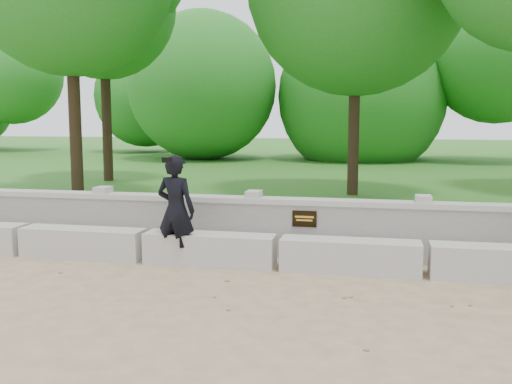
# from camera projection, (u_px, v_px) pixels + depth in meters

# --- Properties ---
(ground) EXTENTS (80.00, 80.00, 0.00)m
(ground) POSITION_uv_depth(u_px,v_px,m) (248.00, 313.00, 6.20)
(ground) COLOR tan
(ground) RESTS_ON ground
(lawn) EXTENTS (40.00, 22.00, 0.25)m
(lawn) POSITION_uv_depth(u_px,v_px,m) (337.00, 175.00, 19.77)
(lawn) COLOR #29631D
(lawn) RESTS_ON ground
(concrete_bench) EXTENTS (11.90, 0.45, 0.45)m
(concrete_bench) POSITION_uv_depth(u_px,v_px,m) (278.00, 252.00, 8.02)
(concrete_bench) COLOR beige
(concrete_bench) RESTS_ON ground
(parapet_wall) EXTENTS (12.50, 0.35, 0.90)m
(parapet_wall) POSITION_uv_depth(u_px,v_px,m) (286.00, 227.00, 8.66)
(parapet_wall) COLOR #B1AFA7
(parapet_wall) RESTS_ON ground
(man_main) EXTENTS (0.63, 0.57, 1.59)m
(man_main) POSITION_uv_depth(u_px,v_px,m) (176.00, 210.00, 8.15)
(man_main) COLOR black
(man_main) RESTS_ON ground
(shrub_a) EXTENTS (0.38, 0.38, 0.61)m
(shrub_a) POSITION_uv_depth(u_px,v_px,m) (180.00, 199.00, 10.94)
(shrub_a) COLOR #35842D
(shrub_a) RESTS_ON lawn
(shrub_b) EXTENTS (0.37, 0.37, 0.53)m
(shrub_b) POSITION_uv_depth(u_px,v_px,m) (259.00, 215.00, 9.45)
(shrub_b) COLOR #35842D
(shrub_b) RESTS_ON lawn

